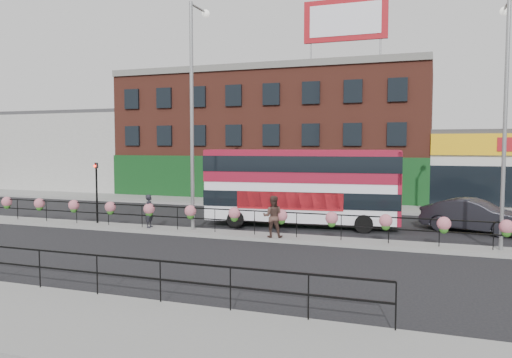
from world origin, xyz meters
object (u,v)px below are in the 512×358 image
(double_decker_bus, at_px, (302,180))
(car, at_px, (474,216))
(lamp_column_east, at_px, (505,103))
(pedestrian_a, at_px, (150,211))
(lamp_column_west, at_px, (194,96))
(pedestrian_b, at_px, (273,216))

(double_decker_bus, xyz_separation_m, car, (8.35, 1.31, -1.66))
(double_decker_bus, height_order, car, double_decker_bus)
(lamp_column_east, bearing_deg, pedestrian_a, -178.94)
(pedestrian_a, bearing_deg, lamp_column_east, -99.33)
(pedestrian_a, distance_m, lamp_column_west, 6.12)
(pedestrian_b, bearing_deg, lamp_column_west, -21.72)
(car, xyz_separation_m, pedestrian_b, (-8.66, -5.34, 0.28))
(car, bearing_deg, lamp_column_east, -152.24)
(pedestrian_a, xyz_separation_m, lamp_column_west, (2.34, 0.39, 5.64))
(pedestrian_b, bearing_deg, lamp_column_east, 173.57)
(double_decker_bus, xyz_separation_m, pedestrian_b, (-0.31, -4.02, -1.39))
(double_decker_bus, xyz_separation_m, pedestrian_a, (-6.91, -3.60, -1.49))
(pedestrian_a, relative_size, lamp_column_east, 0.17)
(pedestrian_b, relative_size, lamp_column_west, 0.17)
(car, xyz_separation_m, pedestrian_a, (-15.26, -4.91, 0.17))
(lamp_column_west, height_order, lamp_column_east, lamp_column_west)
(car, height_order, lamp_column_east, lamp_column_east)
(car, height_order, pedestrian_a, pedestrian_a)
(double_decker_bus, distance_m, lamp_column_east, 10.18)
(double_decker_bus, height_order, pedestrian_b, double_decker_bus)
(double_decker_bus, relative_size, lamp_column_east, 1.04)
(lamp_column_east, bearing_deg, pedestrian_b, -175.58)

